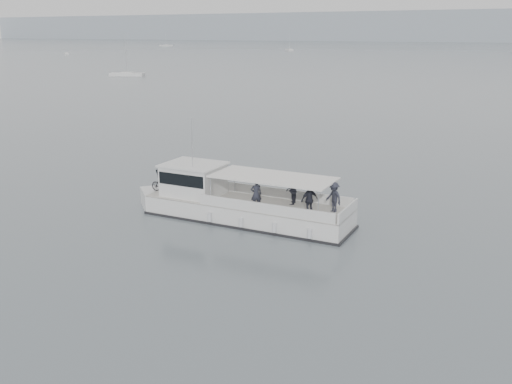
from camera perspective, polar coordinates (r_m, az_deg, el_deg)
The scene contains 3 objects.
ground at distance 32.53m, azimuth -3.05°, elevation -1.12°, with size 1400.00×1400.00×0.00m, color slate.
tour_boat at distance 29.78m, azimuth -2.69°, elevation -1.01°, with size 12.38×3.56×5.16m.
moored_fleet at distance 228.01m, azimuth 20.24°, elevation 12.55°, with size 460.38×376.08×10.11m.
Camera 1 is at (16.85, -26.17, 9.43)m, focal length 40.00 mm.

